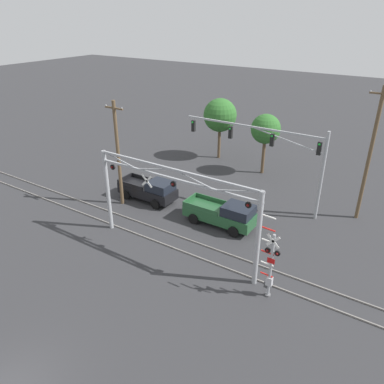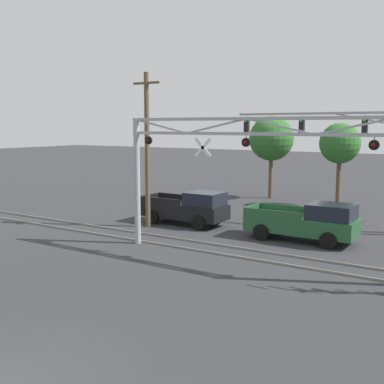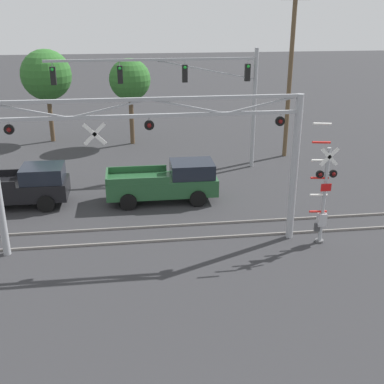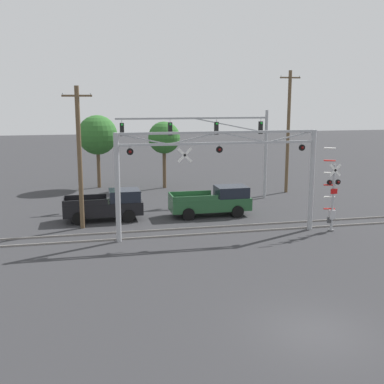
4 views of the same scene
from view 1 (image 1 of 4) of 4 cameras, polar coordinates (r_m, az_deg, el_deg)
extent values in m
cube|color=gray|center=(26.26, -2.27, -8.72)|extent=(80.00, 0.08, 0.10)
cube|color=gray|center=(27.24, -0.53, -7.29)|extent=(80.00, 0.08, 0.10)
cylinder|color=#9EA0A5|center=(27.96, -12.71, 0.15)|extent=(0.30, 0.30, 6.22)
cylinder|color=#9EA0A5|center=(21.99, 10.01, -7.17)|extent=(0.30, 0.30, 6.22)
cube|color=#9EA0A5|center=(23.37, -2.90, 2.03)|extent=(12.15, 0.14, 0.14)
cube|color=#9EA0A5|center=(23.13, -2.93, 3.46)|extent=(12.15, 0.14, 0.14)
cube|color=#9EA0A5|center=(25.93, -10.96, 4.80)|extent=(2.98, 0.08, 0.71)
cube|color=#9EA0A5|center=(24.08, -5.79, 3.49)|extent=(2.98, 0.08, 0.71)
cube|color=#9EA0A5|center=(22.48, 0.16, 1.94)|extent=(2.98, 0.08, 0.71)
cube|color=#9EA0A5|center=(21.17, 6.92, 0.15)|extent=(2.98, 0.08, 0.71)
cylinder|color=black|center=(26.65, -11.99, 3.73)|extent=(0.38, 0.10, 0.38)
sphere|color=#590C0C|center=(26.61, -12.09, 3.69)|extent=(0.18, 0.18, 0.18)
cylinder|color=#9EA0A5|center=(26.57, -12.04, 4.21)|extent=(0.04, 0.04, 0.10)
cylinder|color=black|center=(23.52, -2.88, 1.23)|extent=(0.38, 0.10, 0.38)
sphere|color=#590C0C|center=(23.47, -2.98, 1.17)|extent=(0.18, 0.18, 0.18)
cylinder|color=#9EA0A5|center=(23.42, -2.89, 1.76)|extent=(0.04, 0.04, 0.10)
cylinder|color=black|center=(21.21, 8.58, -1.96)|extent=(0.38, 0.10, 0.38)
sphere|color=#590C0C|center=(21.15, 8.50, -2.04)|extent=(0.18, 0.18, 0.18)
cylinder|color=#9EA0A5|center=(21.10, 8.62, -1.39)|extent=(0.04, 0.04, 0.10)
cube|color=white|center=(24.73, -6.92, 1.69)|extent=(0.88, 0.03, 0.88)
cube|color=white|center=(24.73, -6.92, 1.69)|extent=(0.88, 0.03, 0.88)
cylinder|color=black|center=(24.71, -6.95, 1.67)|extent=(0.04, 0.04, 0.02)
cylinder|color=#9EA0A5|center=(21.78, 11.93, -11.02)|extent=(0.16, 0.16, 4.17)
cylinder|color=#59595B|center=(23.04, 11.46, -15.08)|extent=(0.35, 0.35, 0.10)
cube|color=white|center=(20.71, 12.25, -7.33)|extent=(0.78, 0.03, 0.78)
cube|color=white|center=(20.71, 12.25, -7.33)|extent=(0.78, 0.03, 0.78)
cylinder|color=black|center=(20.69, 12.23, -7.37)|extent=(0.04, 0.04, 0.02)
cylinder|color=black|center=(21.28, 11.47, -8.68)|extent=(0.32, 0.09, 0.32)
sphere|color=#590C0C|center=(21.23, 11.41, -8.76)|extent=(0.16, 0.16, 0.16)
cylinder|color=black|center=(21.14, 12.89, -9.10)|extent=(0.32, 0.09, 0.32)
sphere|color=#590C0C|center=(21.09, 12.83, -9.18)|extent=(0.16, 0.16, 0.16)
cube|color=#9EA0A5|center=(21.21, 12.18, -8.89)|extent=(0.64, 0.06, 0.06)
cube|color=red|center=(21.44, 11.94, -10.23)|extent=(0.44, 0.02, 0.32)
cube|color=#B2B2B7|center=(22.41, 11.68, -13.15)|extent=(0.36, 0.28, 0.56)
cylinder|color=red|center=(22.23, 11.29, -12.24)|extent=(0.75, 0.09, 0.13)
cylinder|color=white|center=(21.79, 11.36, -10.67)|extent=(0.75, 0.09, 0.13)
cylinder|color=red|center=(21.37, 11.44, -9.03)|extent=(0.75, 0.09, 0.13)
cylinder|color=white|center=(20.97, 11.52, -7.33)|extent=(0.75, 0.09, 0.13)
cylinder|color=red|center=(20.59, 11.61, -5.57)|extent=(0.75, 0.09, 0.13)
cylinder|color=white|center=(20.23, 11.69, -3.73)|extent=(0.75, 0.09, 0.13)
cube|color=#3F3F42|center=(22.66, 11.22, -13.71)|extent=(0.24, 0.12, 0.36)
cylinder|color=#9EA0A5|center=(30.03, 19.14, 2.15)|extent=(0.24, 0.24, 7.18)
cube|color=#9EA0A5|center=(30.82, 9.05, 9.80)|extent=(12.06, 0.14, 0.14)
cube|color=#9EA0A5|center=(29.96, 14.24, 7.65)|extent=(6.05, 0.08, 1.28)
cylinder|color=#9EA0A5|center=(33.38, 0.23, 11.10)|extent=(0.04, 0.04, 0.30)
cube|color=black|center=(33.55, 0.23, 10.04)|extent=(0.30, 0.26, 0.99)
sphere|color=green|center=(33.32, 0.07, 10.58)|extent=(0.18, 0.18, 0.18)
cylinder|color=#9EA0A5|center=(31.61, 5.95, 10.11)|extent=(0.04, 0.04, 0.30)
cube|color=black|center=(31.80, 5.90, 9.00)|extent=(0.30, 0.26, 0.99)
sphere|color=green|center=(31.55, 5.79, 9.56)|extent=(0.18, 0.18, 0.18)
cylinder|color=#9EA0A5|center=(30.20, 12.24, 8.90)|extent=(0.04, 0.04, 0.30)
cube|color=black|center=(30.38, 12.12, 7.75)|extent=(0.30, 0.26, 0.99)
sphere|color=green|center=(30.13, 12.07, 8.32)|extent=(0.18, 0.18, 0.18)
cylinder|color=#9EA0A5|center=(29.18, 19.00, 7.48)|extent=(0.04, 0.04, 0.30)
cube|color=black|center=(29.37, 18.82, 6.29)|extent=(0.30, 0.26, 0.99)
sphere|color=green|center=(29.10, 18.83, 6.87)|extent=(0.18, 0.18, 0.18)
cube|color=#23512D|center=(28.85, 4.22, -3.45)|extent=(5.59, 1.97, 0.87)
cube|color=black|center=(27.85, 7.07, -2.84)|extent=(2.17, 1.81, 0.75)
cube|color=#23512D|center=(28.36, 1.23, -2.54)|extent=(3.02, 0.08, 0.34)
cube|color=#23512D|center=(29.80, 3.15, -1.09)|extent=(3.02, 0.08, 0.34)
cube|color=#23512D|center=(29.81, -0.36, -1.04)|extent=(0.10, 1.89, 0.34)
cylinder|color=black|center=(27.63, 6.33, -6.03)|extent=(0.83, 0.24, 0.83)
cylinder|color=black|center=(29.19, 8.12, -4.27)|extent=(0.83, 0.24, 0.83)
cylinder|color=black|center=(29.08, 0.24, -4.10)|extent=(0.83, 0.24, 0.83)
cylinder|color=black|center=(30.56, 2.26, -2.53)|extent=(0.83, 0.24, 0.83)
cube|color=black|center=(32.77, -6.80, 0.21)|extent=(5.22, 1.97, 0.87)
cube|color=black|center=(31.59, -4.84, 0.91)|extent=(2.03, 1.81, 0.75)
cube|color=black|center=(32.55, -9.42, 1.02)|extent=(2.79, 0.08, 0.34)
cube|color=black|center=(33.83, -7.31, 2.16)|extent=(2.79, 0.08, 0.34)
cube|color=black|center=(34.09, -10.20, 2.14)|extent=(0.10, 1.89, 0.34)
cylinder|color=black|center=(31.35, -5.61, -1.87)|extent=(0.83, 0.24, 0.83)
cylinder|color=black|center=(32.75, -3.47, -0.51)|extent=(0.83, 0.24, 0.83)
cylinder|color=black|center=(33.27, -10.00, -0.43)|extent=(0.83, 0.24, 0.83)
cylinder|color=black|center=(34.59, -7.81, 0.80)|extent=(0.83, 0.24, 0.83)
cylinder|color=brown|center=(31.05, -11.17, 5.56)|extent=(0.28, 0.28, 8.84)
cube|color=brown|center=(29.96, -11.81, 12.41)|extent=(1.80, 0.12, 0.12)
cylinder|color=silver|center=(30.51, -12.96, 12.73)|extent=(0.08, 0.08, 0.12)
cylinder|color=silver|center=(29.39, -10.64, 12.45)|extent=(0.08, 0.08, 0.12)
cylinder|color=brown|center=(30.85, 25.41, 4.90)|extent=(0.28, 0.28, 10.40)
cube|color=brown|center=(29.71, 27.13, 13.18)|extent=(1.80, 0.12, 0.12)
cylinder|color=silver|center=(29.79, 25.59, 13.70)|extent=(0.08, 0.08, 0.12)
cylinder|color=brown|center=(41.96, 4.16, 7.56)|extent=(0.32, 0.32, 3.59)
sphere|color=#2D6628|center=(41.10, 4.30, 11.60)|extent=(3.58, 3.58, 3.58)
cylinder|color=brown|center=(38.37, 10.81, 5.39)|extent=(0.32, 0.32, 3.60)
sphere|color=#2D6628|center=(37.50, 11.17, 9.41)|extent=(2.90, 2.90, 2.90)
camera|label=2|loc=(9.85, -36.18, -52.08)|focal=45.00mm
camera|label=3|loc=(14.46, -54.59, -8.50)|focal=45.00mm
camera|label=4|loc=(23.41, -75.60, -12.19)|focal=45.00mm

